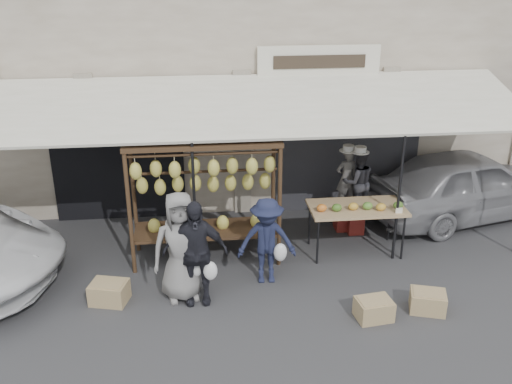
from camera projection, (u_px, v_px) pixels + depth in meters
ground_plane at (262, 302)px, 8.96m from camera, size 90.00×90.00×0.00m
shophouse at (230, 19)px, 13.52m from camera, size 24.00×6.15×7.30m
awning at (248, 107)px, 10.06m from camera, size 10.00×2.35×2.92m
banana_rack at (204, 177)px, 9.66m from camera, size 2.60×0.90×2.24m
produce_table at (357, 209)px, 10.15m from camera, size 1.70×0.90×1.04m
vendor_left at (346, 178)px, 10.95m from camera, size 0.47×0.35×1.18m
vendor_right at (358, 182)px, 10.82m from camera, size 0.65×0.52×1.27m
customer_left at (181, 247)px, 8.77m from camera, size 0.96×0.70×1.79m
customer_mid at (195, 253)px, 8.69m from camera, size 1.01×0.43×1.71m
customer_right at (267, 241)px, 9.28m from camera, size 0.99×0.60×1.49m
stool_left at (344, 218)px, 11.28m from camera, size 0.41×0.41×0.49m
stool_right at (355, 222)px, 11.14m from camera, size 0.34×0.34×0.43m
crate_near_a at (374, 309)px, 8.52m from camera, size 0.57×0.46×0.31m
crate_near_b at (428, 301)px, 8.70m from camera, size 0.62×0.54×0.31m
crate_far at (109, 292)px, 8.92m from camera, size 0.65×0.55×0.33m
sedan at (468, 184)px, 11.65m from camera, size 4.53×2.69×1.45m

